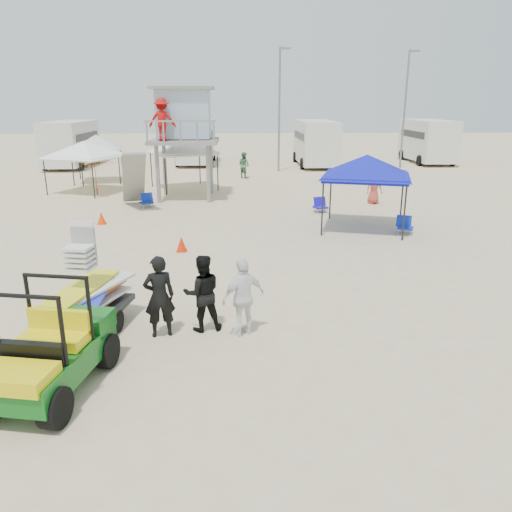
{
  "coord_description": "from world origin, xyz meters",
  "views": [
    {
      "loc": [
        0.08,
        -7.69,
        4.63
      ],
      "look_at": [
        0.5,
        3.0,
        1.3
      ],
      "focal_mm": 35.0,
      "sensor_mm": 36.0,
      "label": 1
    }
  ],
  "objects_px": {
    "utility_cart": "(46,344)",
    "lifeguard_tower": "(182,118)",
    "man_left": "(159,296)",
    "surf_trailer": "(88,293)",
    "canopy_blue": "(367,159)"
  },
  "relations": [
    {
      "from": "utility_cart",
      "to": "surf_trailer",
      "type": "xyz_separation_m",
      "value": [
        0.01,
        2.33,
        -0.03
      ]
    },
    {
      "from": "utility_cart",
      "to": "canopy_blue",
      "type": "height_order",
      "value": "canopy_blue"
    },
    {
      "from": "canopy_blue",
      "to": "man_left",
      "type": "bearing_deg",
      "value": -125.81
    },
    {
      "from": "man_left",
      "to": "surf_trailer",
      "type": "bearing_deg",
      "value": -26.74
    },
    {
      "from": "surf_trailer",
      "to": "man_left",
      "type": "distance_m",
      "value": 1.54
    },
    {
      "from": "lifeguard_tower",
      "to": "canopy_blue",
      "type": "relative_size",
      "value": 1.41
    },
    {
      "from": "surf_trailer",
      "to": "canopy_blue",
      "type": "xyz_separation_m",
      "value": [
        7.88,
        8.51,
        1.79
      ]
    },
    {
      "from": "surf_trailer",
      "to": "man_left",
      "type": "height_order",
      "value": "surf_trailer"
    },
    {
      "from": "canopy_blue",
      "to": "surf_trailer",
      "type": "bearing_deg",
      "value": -132.77
    },
    {
      "from": "surf_trailer",
      "to": "lifeguard_tower",
      "type": "bearing_deg",
      "value": 88.12
    },
    {
      "from": "utility_cart",
      "to": "lifeguard_tower",
      "type": "bearing_deg",
      "value": 88.35
    },
    {
      "from": "utility_cart",
      "to": "man_left",
      "type": "relative_size",
      "value": 1.53
    },
    {
      "from": "lifeguard_tower",
      "to": "canopy_blue",
      "type": "distance_m",
      "value": 10.04
    },
    {
      "from": "surf_trailer",
      "to": "man_left",
      "type": "xyz_separation_m",
      "value": [
        1.52,
        -0.3,
        0.02
      ]
    },
    {
      "from": "man_left",
      "to": "canopy_blue",
      "type": "bearing_deg",
      "value": -141.35
    }
  ]
}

